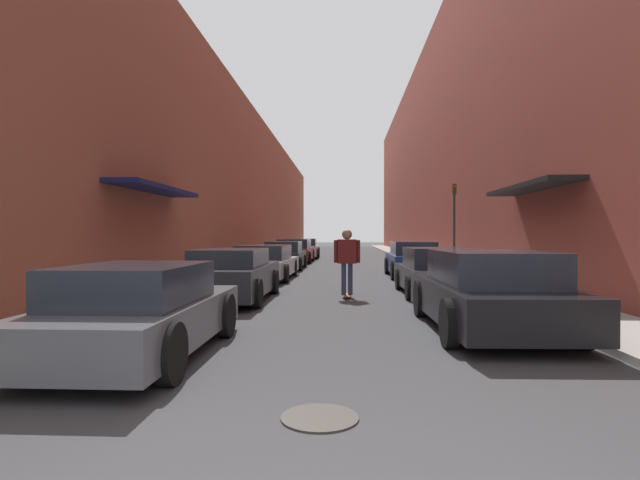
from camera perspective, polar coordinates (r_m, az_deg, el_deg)
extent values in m
plane|color=#38383A|center=(28.72, 2.55, -2.62)|extent=(146.80, 146.80, 0.00)
cube|color=gray|center=(35.70, -4.85, -1.88)|extent=(1.80, 66.73, 0.12)
cube|color=gray|center=(35.67, 10.06, -1.89)|extent=(1.80, 66.73, 0.12)
cube|color=brown|center=(36.31, -9.41, 5.63)|extent=(4.00, 66.73, 9.59)
cube|color=#141947|center=(14.70, -18.26, 5.54)|extent=(1.00, 4.80, 0.12)
cube|color=brown|center=(36.55, 14.66, 9.45)|extent=(4.00, 66.73, 14.47)
cube|color=black|center=(14.60, 22.91, 5.56)|extent=(1.00, 4.80, 0.12)
cube|color=#515459|center=(7.21, -19.74, -8.74)|extent=(1.73, 4.09, 0.56)
cube|color=#232833|center=(6.95, -20.41, -4.71)|extent=(1.52, 2.13, 0.49)
cylinder|color=black|center=(8.71, -21.72, -7.94)|extent=(0.18, 0.69, 0.69)
cylinder|color=black|center=(8.16, -10.68, -8.49)|extent=(0.18, 0.69, 0.69)
cylinder|color=black|center=(6.52, -31.18, -10.89)|extent=(0.18, 0.69, 0.69)
cylinder|color=black|center=(5.77, -16.71, -12.34)|extent=(0.18, 0.69, 0.69)
cube|color=#232326|center=(12.64, -9.97, -4.42)|extent=(1.76, 4.36, 0.68)
cube|color=#232833|center=(12.40, -10.20, -1.97)|extent=(1.55, 2.27, 0.41)
cylinder|color=black|center=(14.17, -12.15, -4.66)|extent=(0.18, 0.66, 0.66)
cylinder|color=black|center=(13.83, -5.24, -4.78)|extent=(0.18, 0.66, 0.66)
cylinder|color=black|center=(11.60, -15.62, -5.85)|extent=(0.18, 0.66, 0.66)
cylinder|color=black|center=(11.18, -7.19, -6.08)|extent=(0.18, 0.66, 0.66)
cube|color=#B7B7BC|center=(18.34, -6.32, -3.05)|extent=(2.05, 4.69, 0.56)
cube|color=#232833|center=(18.08, -6.44, -1.39)|extent=(1.75, 2.46, 0.51)
cylinder|color=black|center=(19.92, -8.32, -3.14)|extent=(0.18, 0.64, 0.64)
cylinder|color=black|center=(19.65, -2.95, -3.19)|extent=(0.18, 0.64, 0.64)
cylinder|color=black|center=(17.12, -10.19, -3.77)|extent=(0.18, 0.64, 0.64)
cylinder|color=black|center=(16.80, -3.94, -3.85)|extent=(0.18, 0.64, 0.64)
cube|color=black|center=(23.59, -4.08, -2.13)|extent=(1.73, 4.27, 0.64)
cube|color=#232833|center=(23.35, -4.15, -0.75)|extent=(1.52, 2.22, 0.50)
cylinder|color=black|center=(25.02, -5.64, -2.39)|extent=(0.18, 0.63, 0.63)
cylinder|color=black|center=(24.82, -1.77, -2.41)|extent=(0.18, 0.63, 0.63)
cylinder|color=black|center=(22.41, -6.64, -2.74)|extent=(0.18, 0.63, 0.63)
cylinder|color=black|center=(22.19, -2.32, -2.77)|extent=(0.18, 0.63, 0.63)
cube|color=maroon|center=(29.12, -2.90, -1.56)|extent=(2.05, 4.57, 0.64)
cube|color=#232833|center=(28.88, -2.95, -0.42)|extent=(1.77, 2.39, 0.53)
cylinder|color=black|center=(30.63, -4.42, -1.76)|extent=(0.18, 0.70, 0.70)
cylinder|color=black|center=(30.45, -0.85, -1.77)|extent=(0.18, 0.70, 0.70)
cylinder|color=black|center=(27.85, -5.14, -2.00)|extent=(0.18, 0.70, 0.70)
cylinder|color=black|center=(27.65, -1.22, -2.01)|extent=(0.18, 0.70, 0.70)
cube|color=#B7B7BC|center=(33.95, -1.74, -1.20)|extent=(1.78, 3.99, 0.68)
cube|color=#232833|center=(33.74, -1.76, -0.24)|extent=(1.55, 2.08, 0.47)
cylinder|color=black|center=(35.26, -2.95, -1.42)|extent=(0.18, 0.72, 0.72)
cylinder|color=black|center=(35.13, -0.20, -1.43)|extent=(0.18, 0.72, 0.72)
cylinder|color=black|center=(32.81, -3.38, -1.58)|extent=(0.18, 0.72, 0.72)
cylinder|color=black|center=(32.67, -0.43, -1.59)|extent=(0.18, 0.72, 0.72)
cube|color=black|center=(9.03, 18.63, -6.59)|extent=(2.02, 4.52, 0.62)
cube|color=#232833|center=(8.76, 19.04, -2.99)|extent=(1.74, 2.37, 0.55)
cylinder|color=black|center=(10.20, 11.36, -6.57)|extent=(0.18, 0.72, 0.72)
cylinder|color=black|center=(10.64, 21.46, -6.30)|extent=(0.18, 0.72, 0.72)
cylinder|color=black|center=(7.49, 14.56, -9.20)|extent=(0.18, 0.72, 0.72)
cylinder|color=black|center=(8.08, 27.84, -8.53)|extent=(0.18, 0.72, 0.72)
cube|color=#232326|center=(13.93, 13.00, -4.21)|extent=(1.82, 3.96, 0.59)
cube|color=#232833|center=(13.70, 13.15, -1.97)|extent=(1.56, 2.07, 0.53)
cylinder|color=black|center=(15.02, 9.01, -4.45)|extent=(0.18, 0.61, 0.61)
cylinder|color=black|center=(15.30, 15.31, -4.37)|extent=(0.18, 0.61, 0.61)
cylinder|color=black|center=(12.62, 10.20, -5.42)|extent=(0.18, 0.61, 0.61)
cylinder|color=black|center=(12.95, 17.64, -5.29)|extent=(0.18, 0.61, 0.61)
cube|color=navy|center=(19.52, 10.49, -2.62)|extent=(1.75, 4.39, 0.68)
cube|color=#232833|center=(19.28, 10.58, -0.91)|extent=(1.53, 2.29, 0.50)
cylinder|color=black|center=(20.78, 7.68, -2.92)|extent=(0.18, 0.69, 0.69)
cylinder|color=black|center=(20.99, 12.28, -2.89)|extent=(0.18, 0.69, 0.69)
cylinder|color=black|center=(18.09, 8.41, -3.45)|extent=(0.18, 0.69, 0.69)
cylinder|color=black|center=(18.33, 13.68, -3.41)|extent=(0.18, 0.69, 0.69)
cube|color=brown|center=(12.98, 3.10, -6.31)|extent=(0.20, 0.78, 0.02)
cylinder|color=beige|center=(13.23, 2.77, -6.34)|extent=(0.03, 0.06, 0.06)
cylinder|color=beige|center=(13.23, 3.43, -6.34)|extent=(0.03, 0.06, 0.06)
cylinder|color=beige|center=(12.74, 2.77, -6.61)|extent=(0.03, 0.06, 0.06)
cylinder|color=beige|center=(12.74, 3.45, -6.61)|extent=(0.03, 0.06, 0.06)
cylinder|color=#2D3351|center=(12.94, 2.73, -4.49)|extent=(0.12, 0.12, 0.81)
cylinder|color=#2D3351|center=(12.94, 3.48, -4.49)|extent=(0.12, 0.12, 0.81)
cube|color=maroon|center=(12.89, 3.11, -1.31)|extent=(0.48, 0.22, 0.62)
sphere|color=#8C664C|center=(12.89, 3.11, 0.65)|extent=(0.26, 0.26, 0.26)
cylinder|color=maroon|center=(12.90, 1.82, -1.31)|extent=(0.10, 0.10, 0.59)
cylinder|color=maroon|center=(12.90, 4.40, -1.31)|extent=(0.10, 0.10, 0.59)
cylinder|color=#332D28|center=(4.70, -0.03, -19.63)|extent=(0.70, 0.70, 0.02)
cylinder|color=#2D2D2D|center=(22.27, 15.08, 1.47)|extent=(0.10, 0.10, 3.69)
cube|color=#332D0F|center=(22.35, 15.10, 5.63)|extent=(0.16, 0.16, 0.45)
sphere|color=red|center=(22.27, 15.15, 5.93)|extent=(0.11, 0.11, 0.11)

